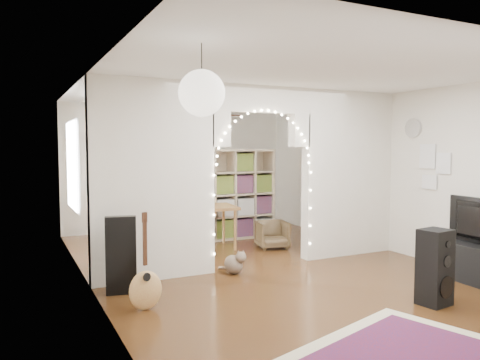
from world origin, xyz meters
name	(u,v)px	position (x,y,z in m)	size (l,w,h in m)	color
floor	(260,265)	(0.00, 0.00, 0.00)	(7.50, 7.50, 0.00)	black
ceiling	(261,86)	(0.00, 0.00, 2.70)	(5.00, 7.50, 0.02)	white
wall_back	(179,167)	(0.00, 3.75, 1.35)	(5.00, 0.02, 2.70)	silver
wall_left	(88,182)	(-2.50, 0.00, 1.35)	(0.02, 7.50, 2.70)	silver
wall_right	(386,173)	(2.50, 0.00, 1.35)	(0.02, 7.50, 2.70)	silver
divider_wall	(261,172)	(0.00, 0.00, 1.42)	(5.00, 0.20, 2.70)	silver
fairy_lights	(265,164)	(0.00, -0.13, 1.55)	(1.64, 0.04, 1.60)	#FFEABF
window	(73,165)	(-2.47, 1.80, 1.50)	(0.04, 1.20, 1.40)	white
wall_clock	(413,128)	(2.48, -0.60, 2.10)	(0.31, 0.31, 0.03)	white
picture_frames	(432,166)	(2.48, -1.00, 1.50)	(0.02, 0.50, 0.70)	white
paper_lantern	(202,93)	(-1.90, -2.40, 2.25)	(0.40, 0.40, 0.40)	white
ceiling_fan	(209,115)	(0.00, 2.00, 2.40)	(1.10, 1.10, 0.30)	#B3973B
guitar_case	(121,255)	(-2.20, -0.48, 0.48)	(0.37, 0.12, 0.96)	black
acoustic_guitar	(145,274)	(-2.09, -1.17, 0.40)	(0.39, 0.27, 0.92)	#BE7D4C
tabby_cat	(234,263)	(-0.57, -0.27, 0.15)	(0.33, 0.55, 0.36)	brown
floor_speaker	(435,267)	(0.91, -2.45, 0.43)	(0.37, 0.34, 0.87)	black
media_console	(476,264)	(2.10, -2.08, 0.25)	(0.40, 1.00, 0.50)	black
tv	(477,222)	(2.10, -2.08, 0.81)	(1.07, 0.14, 0.62)	black
bookcase	(232,194)	(0.51, 2.09, 0.88)	(1.71, 0.43, 1.75)	beige
dining_table	(201,210)	(-0.38, 1.47, 0.68)	(1.28, 0.93, 0.76)	brown
flower_vase	(201,201)	(-0.38, 1.47, 0.85)	(0.18, 0.18, 0.19)	silver
dining_chair_left	(164,227)	(-0.69, 2.70, 0.22)	(0.47, 0.49, 0.44)	brown
dining_chair_right	(272,234)	(0.77, 0.96, 0.24)	(0.52, 0.54, 0.49)	brown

